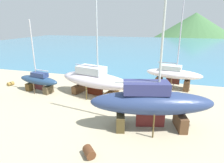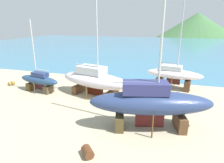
{
  "view_description": "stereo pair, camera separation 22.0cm",
  "coord_description": "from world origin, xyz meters",
  "views": [
    {
      "loc": [
        9.6,
        -21.85,
        8.84
      ],
      "look_at": [
        3.64,
        -1.15,
        2.1
      ],
      "focal_mm": 30.46,
      "sensor_mm": 36.0,
      "label": 1
    },
    {
      "loc": [
        9.81,
        -21.79,
        8.84
      ],
      "look_at": [
        3.64,
        -1.15,
        2.1
      ],
      "focal_mm": 30.46,
      "sensor_mm": 36.0,
      "label": 2
    }
  ],
  "objects": [
    {
      "name": "ground_plane",
      "position": [
        0.0,
        -5.29,
        0.0
      ],
      "size": [
        49.54,
        49.54,
        0.0
      ],
      "primitive_type": "plane",
      "color": "tan"
    },
    {
      "name": "sea_water",
      "position": [
        0.0,
        53.07,
        0.0
      ],
      "size": [
        144.83,
        91.95,
        0.01
      ],
      "primitive_type": "cube",
      "color": "teal",
      "rests_on": "ground"
    },
    {
      "name": "headland_hill",
      "position": [
        27.94,
        133.87,
        0.0
      ],
      "size": [
        100.24,
        100.24,
        31.08
      ],
      "primitive_type": "cone",
      "color": "#426F3F",
      "rests_on": "ground"
    },
    {
      "name": "sailboat_large_starboard",
      "position": [
        1.29,
        -0.85,
        2.06
      ],
      "size": [
        10.21,
        5.5,
        14.45
      ],
      "rotation": [
        0.0,
        0.0,
        -0.25
      ],
      "color": "brown",
      "rests_on": "ground"
    },
    {
      "name": "sailboat_far_slipway",
      "position": [
        -6.21,
        -1.7,
        1.57
      ],
      "size": [
        6.34,
        2.59,
        9.21
      ],
      "rotation": [
        0.0,
        0.0,
        2.98
      ],
      "color": "brown",
      "rests_on": "ground"
    },
    {
      "name": "sailboat_mid_port",
      "position": [
        10.71,
        4.76,
        2.0
      ],
      "size": [
        7.83,
        3.76,
        13.56
      ],
      "rotation": [
        0.0,
        0.0,
        -0.17
      ],
      "color": "brown",
      "rests_on": "ground"
    },
    {
      "name": "sailboat_small_center",
      "position": [
        8.68,
        -6.81,
        2.44
      ],
      "size": [
        10.71,
        5.15,
        17.38
      ],
      "rotation": [
        0.0,
        0.0,
        0.24
      ],
      "color": "brown",
      "rests_on": "ground"
    },
    {
      "name": "worker",
      "position": [
        6.87,
        -2.9,
        0.91
      ],
      "size": [
        0.5,
        0.44,
        1.75
      ],
      "rotation": [
        0.0,
        0.0,
        5.27
      ],
      "color": "maroon",
      "rests_on": "ground"
    },
    {
      "name": "barrel_rust_mid",
      "position": [
        11.21,
        0.33,
        0.47
      ],
      "size": [
        0.81,
        0.81,
        0.95
      ],
      "primitive_type": "cylinder",
      "rotation": [
        0.0,
        0.0,
        2.66
      ],
      "color": "navy",
      "rests_on": "ground"
    },
    {
      "name": "barrel_tipped_left",
      "position": [
        5.06,
        -11.75,
        0.33
      ],
      "size": [
        1.13,
        1.15,
        0.67
      ],
      "primitive_type": "cylinder",
      "rotation": [
        1.57,
        0.0,
        0.74
      ],
      "color": "#57311B",
      "rests_on": "ground"
    },
    {
      "name": "barrel_tipped_right",
      "position": [
        -11.93,
        -0.64,
        0.27
      ],
      "size": [
        0.73,
        0.97,
        0.54
      ],
      "primitive_type": "cylinder",
      "rotation": [
        1.57,
        0.0,
        6.03
      ],
      "color": "olive",
      "rests_on": "ground"
    },
    {
      "name": "timber_short_skew",
      "position": [
        13.51,
        0.06,
        0.06
      ],
      "size": [
        1.98,
        0.29,
        0.11
      ],
      "primitive_type": "cube",
      "rotation": [
        0.0,
        0.0,
        3.1
      ],
      "color": "brown",
      "rests_on": "ground"
    }
  ]
}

